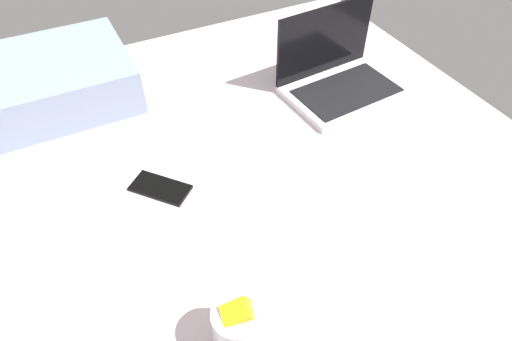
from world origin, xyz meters
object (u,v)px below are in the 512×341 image
at_px(cell_phone, 160,188).
at_px(laptop, 338,77).
at_px(snack_cup, 238,328).
at_px(pillow, 36,85).

bearing_deg(cell_phone, laptop, 153.13).
height_order(snack_cup, cell_phone, snack_cup).
bearing_deg(laptop, pillow, 153.27).
distance_m(laptop, pillow, 0.87).
xyz_separation_m(laptop, cell_phone, (-0.61, -0.15, -0.04)).
xyz_separation_m(laptop, snack_cup, (-0.60, -0.58, 0.01)).
bearing_deg(cell_phone, pillow, -108.85).
bearing_deg(pillow, cell_phone, -67.70).
relative_size(laptop, cell_phone, 2.48).
bearing_deg(laptop, snack_cup, -140.62).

